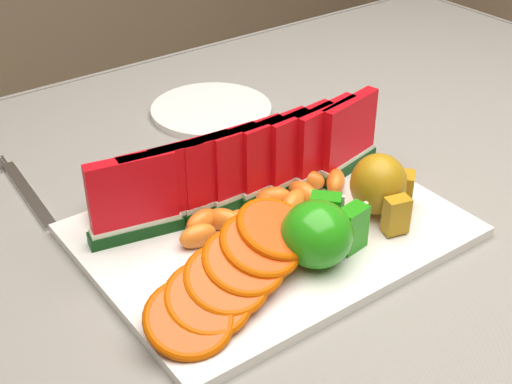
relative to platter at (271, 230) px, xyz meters
The scene contains 11 objects.
table 0.12m from the platter, 23.84° to the left, with size 1.40×0.90×0.75m.
tablecloth 0.07m from the platter, 23.84° to the left, with size 1.53×1.03×0.20m.
platter is the anchor object (origin of this frame).
apple_cluster 0.08m from the platter, 84.62° to the right, with size 0.11×0.10×0.07m.
pear_cluster 0.13m from the platter, 25.41° to the right, with size 0.09×0.09×0.07m.
side_plate 0.32m from the platter, 68.85° to the left, with size 0.20×0.20×0.01m.
fork 0.31m from the platter, 127.32° to the left, with size 0.02×0.20×0.00m.
watermelon_row 0.08m from the platter, 79.66° to the left, with size 0.39×0.07×0.10m.
orange_fan_front 0.12m from the platter, 144.18° to the right, with size 0.24×0.14×0.06m.
orange_fan_back 0.12m from the platter, 99.11° to the left, with size 0.29×0.11×0.05m.
tangerine_segments 0.03m from the platter, 65.26° to the left, with size 0.24×0.07×0.03m.
Camera 1 is at (-0.45, -0.54, 1.23)m, focal length 50.00 mm.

